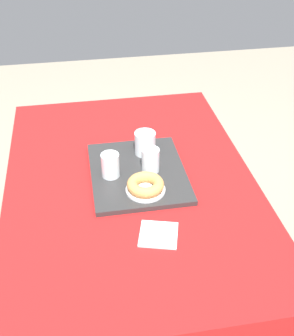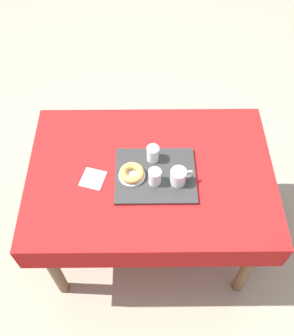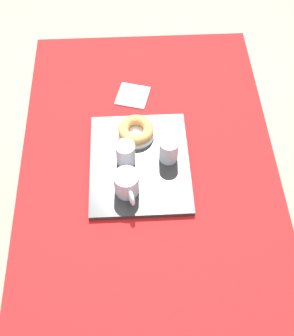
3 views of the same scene
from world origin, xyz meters
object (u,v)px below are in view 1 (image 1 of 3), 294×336
at_px(water_glass_far, 110,166).
at_px(tea_mug_left, 145,143).
at_px(sugar_donut_left, 146,185).
at_px(serving_tray, 138,173).
at_px(dining_table, 131,202).
at_px(donut_plate_left, 146,190).
at_px(paper_napkin, 159,234).
at_px(water_glass_near, 150,161).

bearing_deg(water_glass_far, tea_mug_left, 130.75).
xyz_separation_m(water_glass_far, sugar_donut_left, (0.10, 0.10, -0.01)).
bearing_deg(serving_tray, tea_mug_left, 158.25).
relative_size(dining_table, sugar_donut_left, 10.07).
relative_size(dining_table, donut_plate_left, 9.44).
height_order(water_glass_far, donut_plate_left, water_glass_far).
relative_size(dining_table, paper_napkin, 11.03).
distance_m(water_glass_near, water_glass_far, 0.14).
distance_m(water_glass_far, donut_plate_left, 0.15).
distance_m(tea_mug_left, paper_napkin, 0.42).
xyz_separation_m(water_glass_near, donut_plate_left, (0.11, -0.04, -0.04)).
distance_m(water_glass_near, sugar_donut_left, 0.12).
bearing_deg(dining_table, serving_tray, 126.91).
height_order(water_glass_far, sugar_donut_left, water_glass_far).
bearing_deg(sugar_donut_left, water_glass_near, 161.72).
bearing_deg(paper_napkin, donut_plate_left, -178.12).
relative_size(sugar_donut_left, paper_napkin, 1.10).
height_order(dining_table, paper_napkin, paper_napkin).
height_order(dining_table, donut_plate_left, donut_plate_left).
relative_size(dining_table, water_glass_far, 14.41).
bearing_deg(water_glass_near, water_glass_far, -87.40).
bearing_deg(paper_napkin, dining_table, -171.21).
bearing_deg(tea_mug_left, sugar_donut_left, -9.05).
relative_size(serving_tray, water_glass_far, 4.62).
bearing_deg(donut_plate_left, water_glass_far, -135.04).
height_order(dining_table, water_glass_near, water_glass_near).
distance_m(dining_table, tea_mug_left, 0.22).
xyz_separation_m(dining_table, water_glass_near, (-0.02, 0.07, 0.16)).
xyz_separation_m(dining_table, serving_tray, (-0.02, 0.03, 0.11)).
xyz_separation_m(serving_tray, paper_napkin, (0.31, 0.01, -0.01)).
bearing_deg(serving_tray, water_glass_near, 83.89).
relative_size(donut_plate_left, sugar_donut_left, 1.07).
distance_m(serving_tray, sugar_donut_left, 0.12).
bearing_deg(dining_table, donut_plate_left, 22.23).
relative_size(water_glass_far, sugar_donut_left, 0.70).
xyz_separation_m(tea_mug_left, water_glass_far, (0.12, -0.14, -0.00)).
xyz_separation_m(serving_tray, donut_plate_left, (0.12, 0.01, 0.01)).
bearing_deg(water_glass_near, paper_napkin, -5.67).
height_order(serving_tray, water_glass_near, water_glass_near).
distance_m(water_glass_far, sugar_donut_left, 0.15).
bearing_deg(sugar_donut_left, paper_napkin, 1.88).
bearing_deg(sugar_donut_left, dining_table, -157.77).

